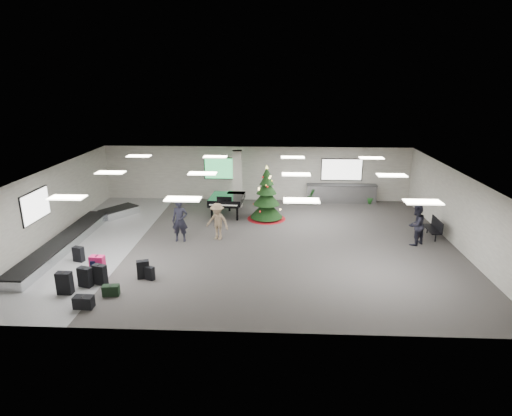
{
  "coord_description": "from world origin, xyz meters",
  "views": [
    {
      "loc": [
        1.11,
        -17.77,
        7.1
      ],
      "look_at": [
        0.25,
        1.0,
        1.31
      ],
      "focal_mm": 30.0,
      "sensor_mm": 36.0,
      "label": 1
    }
  ],
  "objects_px": {
    "traveler_a": "(180,221)",
    "traveler_bench": "(416,225)",
    "pink_suitcase": "(98,266)",
    "bench": "(434,227)",
    "potted_plant_left": "(311,197)",
    "potted_plant_right": "(370,196)",
    "service_counter": "(341,193)",
    "traveler_b": "(217,221)",
    "christmas_tree": "(267,201)",
    "grand_piano": "(227,200)",
    "baggage_carousel": "(76,236)"
  },
  "relations": [
    {
      "from": "service_counter",
      "to": "potted_plant_left",
      "type": "xyz_separation_m",
      "value": [
        -1.78,
        -0.38,
        -0.13
      ]
    },
    {
      "from": "grand_piano",
      "to": "bench",
      "type": "height_order",
      "value": "grand_piano"
    },
    {
      "from": "service_counter",
      "to": "baggage_carousel",
      "type": "bearing_deg",
      "value": -152.33
    },
    {
      "from": "pink_suitcase",
      "to": "traveler_a",
      "type": "xyz_separation_m",
      "value": [
        2.28,
        3.69,
        0.56
      ]
    },
    {
      "from": "service_counter",
      "to": "traveler_b",
      "type": "xyz_separation_m",
      "value": [
        -6.46,
        -6.29,
        0.31
      ]
    },
    {
      "from": "bench",
      "to": "potted_plant_left",
      "type": "xyz_separation_m",
      "value": [
        -5.23,
        5.21,
        -0.08
      ]
    },
    {
      "from": "baggage_carousel",
      "to": "pink_suitcase",
      "type": "xyz_separation_m",
      "value": [
        2.46,
        -3.54,
        0.19
      ]
    },
    {
      "from": "pink_suitcase",
      "to": "potted_plant_left",
      "type": "height_order",
      "value": "pink_suitcase"
    },
    {
      "from": "christmas_tree",
      "to": "potted_plant_left",
      "type": "relative_size",
      "value": 3.44
    },
    {
      "from": "grand_piano",
      "to": "traveler_bench",
      "type": "xyz_separation_m",
      "value": [
        8.71,
        -3.72,
        0.02
      ]
    },
    {
      "from": "christmas_tree",
      "to": "traveler_b",
      "type": "distance_m",
      "value": 3.72
    },
    {
      "from": "pink_suitcase",
      "to": "traveler_a",
      "type": "relative_size",
      "value": 0.43
    },
    {
      "from": "traveler_a",
      "to": "potted_plant_right",
      "type": "bearing_deg",
      "value": 31.65
    },
    {
      "from": "potted_plant_right",
      "to": "bench",
      "type": "bearing_deg",
      "value": -71.63
    },
    {
      "from": "potted_plant_left",
      "to": "potted_plant_right",
      "type": "height_order",
      "value": "potted_plant_right"
    },
    {
      "from": "service_counter",
      "to": "christmas_tree",
      "type": "distance_m",
      "value": 5.42
    },
    {
      "from": "pink_suitcase",
      "to": "traveler_b",
      "type": "xyz_separation_m",
      "value": [
        3.92,
        3.99,
        0.44
      ]
    },
    {
      "from": "pink_suitcase",
      "to": "christmas_tree",
      "type": "bearing_deg",
      "value": 52.91
    },
    {
      "from": "traveler_a",
      "to": "traveler_bench",
      "type": "height_order",
      "value": "traveler_a"
    },
    {
      "from": "traveler_a",
      "to": "baggage_carousel",
      "type": "bearing_deg",
      "value": -179.94
    },
    {
      "from": "bench",
      "to": "traveler_a",
      "type": "distance_m",
      "value": 11.6
    },
    {
      "from": "service_counter",
      "to": "traveler_b",
      "type": "relative_size",
      "value": 2.38
    },
    {
      "from": "potted_plant_left",
      "to": "potted_plant_right",
      "type": "bearing_deg",
      "value": 3.79
    },
    {
      "from": "pink_suitcase",
      "to": "bench",
      "type": "relative_size",
      "value": 0.6
    },
    {
      "from": "pink_suitcase",
      "to": "bench",
      "type": "xyz_separation_m",
      "value": [
        13.83,
        4.69,
        0.09
      ]
    },
    {
      "from": "pink_suitcase",
      "to": "potted_plant_right",
      "type": "relative_size",
      "value": 0.97
    },
    {
      "from": "bench",
      "to": "traveler_b",
      "type": "relative_size",
      "value": 0.82
    },
    {
      "from": "traveler_a",
      "to": "potted_plant_left",
      "type": "relative_size",
      "value": 2.33
    },
    {
      "from": "grand_piano",
      "to": "bench",
      "type": "distance_m",
      "value": 10.26
    },
    {
      "from": "traveler_bench",
      "to": "traveler_b",
      "type": "bearing_deg",
      "value": -39.53
    },
    {
      "from": "traveler_bench",
      "to": "service_counter",
      "type": "bearing_deg",
      "value": -108.66
    },
    {
      "from": "traveler_bench",
      "to": "potted_plant_right",
      "type": "xyz_separation_m",
      "value": [
        -0.63,
        6.4,
        -0.48
      ]
    },
    {
      "from": "traveler_bench",
      "to": "potted_plant_left",
      "type": "height_order",
      "value": "traveler_bench"
    },
    {
      "from": "traveler_a",
      "to": "traveler_b",
      "type": "relative_size",
      "value": 1.14
    },
    {
      "from": "christmas_tree",
      "to": "potted_plant_left",
      "type": "bearing_deg",
      "value": 48.61
    },
    {
      "from": "traveler_b",
      "to": "potted_plant_left",
      "type": "bearing_deg",
      "value": 73.46
    },
    {
      "from": "baggage_carousel",
      "to": "traveler_bench",
      "type": "bearing_deg",
      "value": 0.7
    },
    {
      "from": "traveler_a",
      "to": "service_counter",
      "type": "bearing_deg",
      "value": 37.31
    },
    {
      "from": "baggage_carousel",
      "to": "traveler_b",
      "type": "bearing_deg",
      "value": 3.98
    },
    {
      "from": "pink_suitcase",
      "to": "christmas_tree",
      "type": "relative_size",
      "value": 0.29
    },
    {
      "from": "traveler_b",
      "to": "traveler_bench",
      "type": "height_order",
      "value": "traveler_bench"
    },
    {
      "from": "traveler_bench",
      "to": "bench",
      "type": "bearing_deg",
      "value": -178.31
    },
    {
      "from": "bench",
      "to": "traveler_b",
      "type": "height_order",
      "value": "traveler_b"
    },
    {
      "from": "christmas_tree",
      "to": "grand_piano",
      "type": "distance_m",
      "value": 2.16
    },
    {
      "from": "grand_piano",
      "to": "traveler_a",
      "type": "height_order",
      "value": "traveler_a"
    },
    {
      "from": "pink_suitcase",
      "to": "christmas_tree",
      "type": "height_order",
      "value": "christmas_tree"
    },
    {
      "from": "christmas_tree",
      "to": "traveler_a",
      "type": "relative_size",
      "value": 1.47
    },
    {
      "from": "pink_suitcase",
      "to": "potted_plant_left",
      "type": "xyz_separation_m",
      "value": [
        8.6,
        9.9,
        0.01
      ]
    },
    {
      "from": "service_counter",
      "to": "traveler_bench",
      "type": "distance_m",
      "value": 6.94
    },
    {
      "from": "service_counter",
      "to": "potted_plant_right",
      "type": "relative_size",
      "value": 4.72
    }
  ]
}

